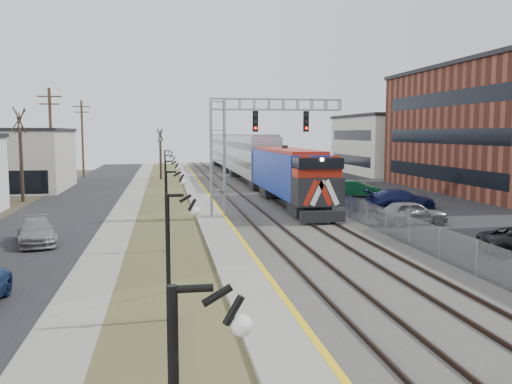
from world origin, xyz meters
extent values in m
cube|color=black|center=(-11.50, 35.00, 0.02)|extent=(7.00, 120.00, 0.04)
cube|color=gray|center=(-7.00, 35.00, 0.04)|extent=(2.00, 120.00, 0.08)
cube|color=#4B4C29|center=(-4.00, 35.00, 0.03)|extent=(4.00, 120.00, 0.06)
cube|color=gray|center=(-1.00, 35.00, 0.12)|extent=(2.00, 120.00, 0.24)
cube|color=#595651|center=(4.00, 35.00, 0.10)|extent=(8.00, 120.00, 0.20)
cube|color=black|center=(16.00, 35.00, 0.02)|extent=(16.00, 120.00, 0.04)
cube|color=gold|center=(-0.12, 35.00, 0.24)|extent=(0.24, 120.00, 0.01)
cube|color=#2D2119|center=(1.25, 35.00, 0.28)|extent=(0.08, 120.00, 0.15)
cube|color=#2D2119|center=(2.75, 35.00, 0.28)|extent=(0.08, 120.00, 0.15)
cube|color=#2D2119|center=(4.75, 35.00, 0.28)|extent=(0.08, 120.00, 0.15)
cube|color=#2D2119|center=(6.25, 35.00, 0.28)|extent=(0.08, 120.00, 0.15)
cube|color=#132C9C|center=(5.50, 32.09, 2.47)|extent=(3.00, 17.00, 4.25)
cube|color=black|center=(5.50, 23.39, 0.70)|extent=(2.80, 0.50, 0.70)
cube|color=#9899A2|center=(5.50, 52.39, 3.01)|extent=(3.00, 22.00, 5.33)
cube|color=#9899A2|center=(5.50, 75.19, 3.01)|extent=(3.00, 22.00, 5.33)
cube|color=gray|center=(-0.50, 28.00, 4.00)|extent=(1.00, 1.00, 8.00)
cube|color=gray|center=(3.50, 28.00, 7.75)|extent=(9.00, 0.80, 0.80)
cube|color=black|center=(2.00, 27.55, 6.60)|extent=(0.35, 0.25, 1.40)
cube|color=black|center=(5.50, 27.55, 6.60)|extent=(0.35, 0.25, 1.40)
cylinder|color=black|center=(-4.00, 8.00, 2.00)|extent=(0.14, 0.14, 4.00)
cylinder|color=black|center=(-4.00, 18.00, 2.00)|extent=(0.14, 0.14, 4.00)
cylinder|color=black|center=(-4.00, 28.00, 2.00)|extent=(0.14, 0.14, 4.00)
cylinder|color=black|center=(-4.00, 38.00, 2.00)|extent=(0.14, 0.14, 4.00)
cylinder|color=black|center=(-4.00, 50.00, 2.00)|extent=(0.14, 0.14, 4.00)
cylinder|color=#4C3823|center=(-14.50, 45.00, 5.00)|extent=(0.28, 0.28, 10.00)
cylinder|color=#4C3823|center=(-14.50, 65.00, 5.00)|extent=(0.28, 0.28, 10.00)
cube|color=gray|center=(8.20, 35.00, 0.80)|extent=(0.04, 120.00, 1.60)
cube|color=beige|center=(30.00, 65.00, 4.00)|extent=(16.00, 18.00, 8.00)
cylinder|color=#382D23|center=(-16.00, 40.00, 2.97)|extent=(0.30, 0.30, 5.95)
cylinder|color=#382D23|center=(-4.50, 60.00, 2.45)|extent=(0.30, 0.30, 4.90)
imported|color=#161C4F|center=(13.53, 29.76, 0.77)|extent=(5.33, 2.21, 1.54)
imported|color=slate|center=(11.32, 23.31, 0.77)|extent=(4.54, 1.91, 1.53)
imported|color=#0E4625|center=(13.20, 38.33, 0.73)|extent=(4.71, 3.17, 1.47)
imported|color=gray|center=(-10.75, 21.07, 0.66)|extent=(2.94, 4.85, 1.31)
camera|label=1|loc=(-4.06, -8.45, 5.83)|focal=38.00mm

